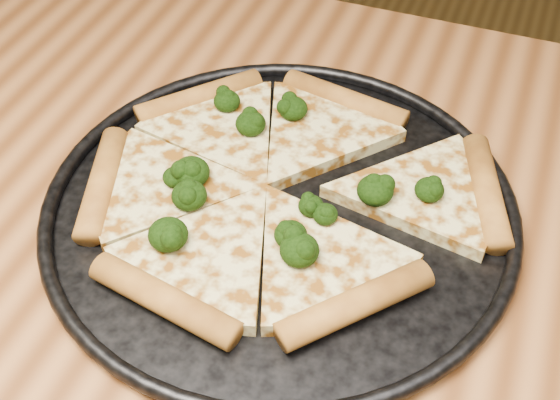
% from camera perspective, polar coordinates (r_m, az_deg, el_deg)
% --- Properties ---
extents(dining_table, '(1.20, 0.90, 0.75)m').
position_cam_1_polar(dining_table, '(0.64, -6.45, -12.82)').
color(dining_table, '#9B5D2F').
rests_on(dining_table, ground).
extents(pizza_pan, '(0.39, 0.39, 0.02)m').
position_cam_1_polar(pizza_pan, '(0.61, 0.00, -0.54)').
color(pizza_pan, black).
rests_on(pizza_pan, dining_table).
extents(pizza, '(0.36, 0.31, 0.02)m').
position_cam_1_polar(pizza, '(0.62, -0.34, 1.00)').
color(pizza, '#DDCF87').
rests_on(pizza, pizza_pan).
extents(broccoli_florets, '(0.22, 0.21, 0.02)m').
position_cam_1_polar(broccoli_florets, '(0.61, -1.31, 1.20)').
color(broccoli_florets, black).
rests_on(broccoli_florets, pizza).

